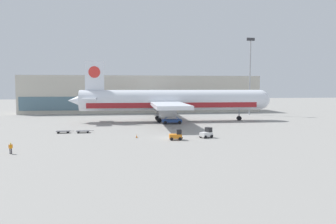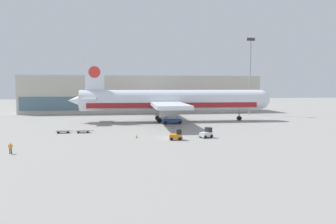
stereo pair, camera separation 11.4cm
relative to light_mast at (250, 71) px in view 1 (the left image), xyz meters
The scene contains 11 objects.
ground_plane 61.46m from the light_mast, 126.84° to the right, with size 400.00×400.00×0.00m, color gray.
terminal_building 42.34m from the light_mast, 151.72° to the left, with size 90.00×18.20×14.00m.
light_mast is the anchor object (origin of this frame).
airplane_main 37.20m from the light_mast, 150.10° to the right, with size 58.08×48.17×17.00m.
scissor_lift_loader 41.73m from the light_mast, 142.99° to the right, with size 5.27×3.47×4.99m.
baggage_tug_foreground 58.09m from the light_mast, 120.41° to the right, with size 2.81×2.49×2.00m.
baggage_tug_mid 62.85m from the light_mast, 124.71° to the right, with size 2.51×1.73×2.00m.
baggage_dolly_lead 70.44m from the light_mast, 146.55° to the right, with size 3.70×1.51×0.48m.
baggage_dolly_second 67.18m from the light_mast, 144.37° to the right, with size 3.70×1.51×0.48m.
ground_crew_near 86.58m from the light_mast, 136.01° to the right, with size 0.55×0.31×1.69m.
traffic_cone_near 64.70m from the light_mast, 131.97° to the right, with size 0.40×0.40×0.74m.
Camera 1 is at (-9.39, -62.68, 10.09)m, focal length 35.00 mm.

